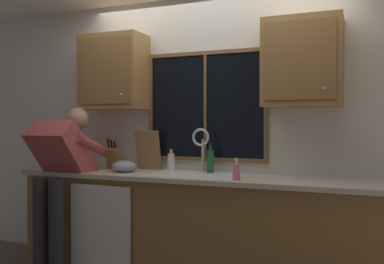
{
  "coord_description": "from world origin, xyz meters",
  "views": [
    {
      "loc": [
        1.26,
        -3.66,
        1.37
      ],
      "look_at": [
        -0.1,
        -0.3,
        1.29
      ],
      "focal_mm": 39.06,
      "sensor_mm": 36.0,
      "label": 1
    }
  ],
  "objects_px": {
    "soap_dispenser": "(236,172)",
    "bottle_tall_clear": "(210,161)",
    "person_standing": "(61,170)",
    "cutting_board": "(148,150)",
    "bottle_green_glass": "(171,162)",
    "mixing_bowl": "(124,166)",
    "knife_block": "(115,158)"
  },
  "relations": [
    {
      "from": "person_standing",
      "to": "soap_dispenser",
      "type": "xyz_separation_m",
      "value": [
        1.63,
        0.09,
        0.04
      ]
    },
    {
      "from": "knife_block",
      "to": "cutting_board",
      "type": "height_order",
      "value": "cutting_board"
    },
    {
      "from": "person_standing",
      "to": "bottle_green_glass",
      "type": "distance_m",
      "value": 1.01
    },
    {
      "from": "mixing_bowl",
      "to": "soap_dispenser",
      "type": "relative_size",
      "value": 1.27
    },
    {
      "from": "cutting_board",
      "to": "bottle_tall_clear",
      "type": "distance_m",
      "value": 0.66
    },
    {
      "from": "person_standing",
      "to": "cutting_board",
      "type": "distance_m",
      "value": 0.82
    },
    {
      "from": "person_standing",
      "to": "knife_block",
      "type": "distance_m",
      "value": 0.52
    },
    {
      "from": "knife_block",
      "to": "bottle_tall_clear",
      "type": "xyz_separation_m",
      "value": [
        0.97,
        0.04,
        0.0
      ]
    },
    {
      "from": "knife_block",
      "to": "soap_dispenser",
      "type": "bearing_deg",
      "value": -13.56
    },
    {
      "from": "mixing_bowl",
      "to": "bottle_tall_clear",
      "type": "bearing_deg",
      "value": 15.02
    },
    {
      "from": "mixing_bowl",
      "to": "soap_dispenser",
      "type": "distance_m",
      "value": 1.12
    },
    {
      "from": "person_standing",
      "to": "mixing_bowl",
      "type": "xyz_separation_m",
      "value": [
        0.51,
        0.25,
        0.02
      ]
    },
    {
      "from": "person_standing",
      "to": "bottle_tall_clear",
      "type": "relative_size",
      "value": 5.68
    },
    {
      "from": "person_standing",
      "to": "soap_dispenser",
      "type": "bearing_deg",
      "value": 3.29
    },
    {
      "from": "soap_dispenser",
      "to": "bottle_tall_clear",
      "type": "height_order",
      "value": "bottle_tall_clear"
    },
    {
      "from": "bottle_green_glass",
      "to": "cutting_board",
      "type": "bearing_deg",
      "value": 169.5
    },
    {
      "from": "soap_dispenser",
      "to": "mixing_bowl",
      "type": "bearing_deg",
      "value": 172.04
    },
    {
      "from": "bottle_tall_clear",
      "to": "mixing_bowl",
      "type": "bearing_deg",
      "value": -164.98
    },
    {
      "from": "cutting_board",
      "to": "bottle_tall_clear",
      "type": "height_order",
      "value": "cutting_board"
    },
    {
      "from": "cutting_board",
      "to": "bottle_tall_clear",
      "type": "xyz_separation_m",
      "value": [
        0.65,
        -0.05,
        -0.08
      ]
    },
    {
      "from": "person_standing",
      "to": "soap_dispenser",
      "type": "height_order",
      "value": "person_standing"
    },
    {
      "from": "soap_dispenser",
      "to": "bottle_tall_clear",
      "type": "xyz_separation_m",
      "value": [
        -0.34,
        0.36,
        0.04
      ]
    },
    {
      "from": "bottle_green_glass",
      "to": "bottle_tall_clear",
      "type": "height_order",
      "value": "bottle_tall_clear"
    },
    {
      "from": "bottle_green_glass",
      "to": "bottle_tall_clear",
      "type": "distance_m",
      "value": 0.39
    },
    {
      "from": "cutting_board",
      "to": "person_standing",
      "type": "bearing_deg",
      "value": -141.49
    },
    {
      "from": "knife_block",
      "to": "bottle_green_glass",
      "type": "distance_m",
      "value": 0.59
    },
    {
      "from": "knife_block",
      "to": "bottle_tall_clear",
      "type": "height_order",
      "value": "knife_block"
    },
    {
      "from": "person_standing",
      "to": "bottle_tall_clear",
      "type": "height_order",
      "value": "person_standing"
    },
    {
      "from": "cutting_board",
      "to": "bottle_green_glass",
      "type": "xyz_separation_m",
      "value": [
        0.27,
        -0.05,
        -0.1
      ]
    },
    {
      "from": "mixing_bowl",
      "to": "bottle_tall_clear",
      "type": "height_order",
      "value": "bottle_tall_clear"
    },
    {
      "from": "cutting_board",
      "to": "soap_dispenser",
      "type": "height_order",
      "value": "cutting_board"
    },
    {
      "from": "knife_block",
      "to": "bottle_green_glass",
      "type": "bearing_deg",
      "value": 4.15
    }
  ]
}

